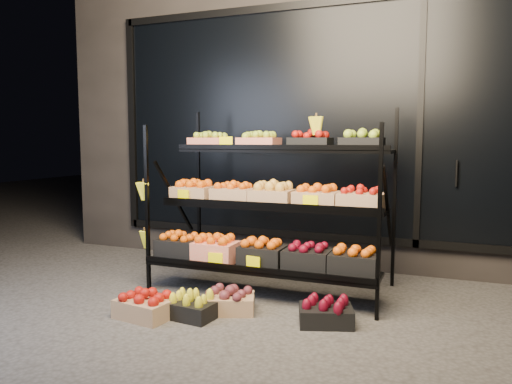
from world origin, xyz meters
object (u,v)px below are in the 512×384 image
at_px(floor_crate_midleft, 192,306).
at_px(display_rack, 269,205).
at_px(floor_crate_left, 145,305).
at_px(floor_crate_midright, 229,300).

bearing_deg(floor_crate_midleft, display_rack, 78.22).
xyz_separation_m(floor_crate_left, floor_crate_midleft, (0.33, 0.13, -0.01)).
bearing_deg(floor_crate_midright, display_rack, 61.91).
xyz_separation_m(display_rack, floor_crate_midright, (-0.09, -0.67, -0.69)).
height_order(display_rack, floor_crate_left, display_rack).
bearing_deg(display_rack, floor_crate_midleft, -108.74).
bearing_deg(floor_crate_left, display_rack, 66.65).
distance_m(display_rack, floor_crate_left, 1.39).
bearing_deg(floor_crate_midleft, floor_crate_left, -151.78).
height_order(floor_crate_left, floor_crate_midright, floor_crate_left).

